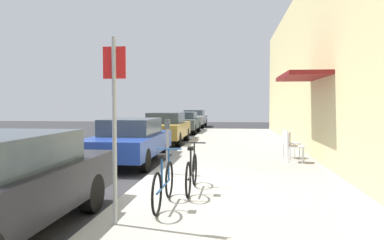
% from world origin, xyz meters
% --- Properties ---
extents(ground_plane, '(60.00, 60.00, 0.00)m').
position_xyz_m(ground_plane, '(0.00, 0.00, 0.00)').
color(ground_plane, '#2D2D30').
extents(sidewalk_slab, '(4.50, 32.00, 0.12)m').
position_xyz_m(sidewalk_slab, '(2.25, 2.00, 0.06)').
color(sidewalk_slab, '#9E9B93').
rests_on(sidewalk_slab, ground_plane).
extents(building_facade, '(1.40, 32.00, 6.20)m').
position_xyz_m(building_facade, '(4.65, 2.01, 3.10)').
color(building_facade, beige).
rests_on(building_facade, ground_plane).
extents(parked_car_1, '(1.80, 4.40, 1.36)m').
position_xyz_m(parked_car_1, '(-1.10, 3.40, 0.71)').
color(parked_car_1, navy).
rests_on(parked_car_1, ground_plane).
extents(parked_car_2, '(1.80, 4.40, 1.43)m').
position_xyz_m(parked_car_2, '(-1.10, 9.21, 0.74)').
color(parked_car_2, '#A58433').
rests_on(parked_car_2, ground_plane).
extents(parked_car_3, '(1.80, 4.40, 1.33)m').
position_xyz_m(parked_car_3, '(-1.10, 15.35, 0.70)').
color(parked_car_3, '#47514C').
rests_on(parked_car_3, ground_plane).
extents(parked_car_4, '(1.80, 4.40, 1.37)m').
position_xyz_m(parked_car_4, '(-1.10, 21.49, 0.72)').
color(parked_car_4, '#B7B7BC').
rests_on(parked_car_4, ground_plane).
extents(parking_meter, '(0.12, 0.10, 1.32)m').
position_xyz_m(parking_meter, '(0.45, 1.25, 0.89)').
color(parking_meter, slate).
rests_on(parking_meter, sidewalk_slab).
extents(street_sign, '(0.32, 0.06, 2.60)m').
position_xyz_m(street_sign, '(0.40, -2.46, 1.64)').
color(street_sign, gray).
rests_on(street_sign, sidewalk_slab).
extents(bicycle_0, '(0.46, 1.71, 0.90)m').
position_xyz_m(bicycle_0, '(0.89, -1.48, 0.48)').
color(bicycle_0, black).
rests_on(bicycle_0, sidewalk_slab).
extents(bicycle_1, '(0.46, 1.71, 0.90)m').
position_xyz_m(bicycle_1, '(1.24, -0.42, 0.48)').
color(bicycle_1, black).
rests_on(bicycle_1, sidewalk_slab).
extents(cafe_chair_0, '(0.54, 0.54, 0.87)m').
position_xyz_m(cafe_chair_0, '(3.78, 3.43, 0.62)').
color(cafe_chair_0, silver).
rests_on(cafe_chair_0, sidewalk_slab).
extents(cafe_chair_1, '(0.53, 0.53, 0.87)m').
position_xyz_m(cafe_chair_1, '(3.78, 4.28, 0.62)').
color(cafe_chair_1, silver).
rests_on(cafe_chair_1, sidewalk_slab).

